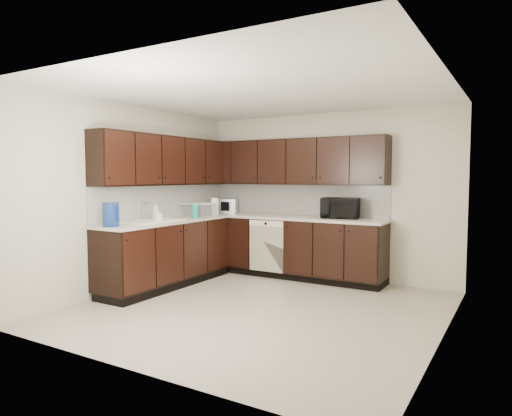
# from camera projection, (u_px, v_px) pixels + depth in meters

# --- Properties ---
(floor) EXTENTS (4.00, 4.00, 0.00)m
(floor) POSITION_uv_depth(u_px,v_px,m) (260.00, 308.00, 5.34)
(floor) COLOR #ACA18E
(floor) RESTS_ON ground
(ceiling) EXTENTS (4.00, 4.00, 0.00)m
(ceiling) POSITION_uv_depth(u_px,v_px,m) (260.00, 92.00, 5.17)
(ceiling) COLOR white
(ceiling) RESTS_ON wall_back
(wall_back) EXTENTS (4.00, 0.02, 2.50)m
(wall_back) POSITION_uv_depth(u_px,v_px,m) (325.00, 196.00, 6.98)
(wall_back) COLOR beige
(wall_back) RESTS_ON floor
(wall_left) EXTENTS (0.02, 4.00, 2.50)m
(wall_left) POSITION_uv_depth(u_px,v_px,m) (134.00, 198.00, 6.27)
(wall_left) COLOR beige
(wall_left) RESTS_ON floor
(wall_right) EXTENTS (0.02, 4.00, 2.50)m
(wall_right) POSITION_uv_depth(u_px,v_px,m) (445.00, 208.00, 4.24)
(wall_right) COLOR beige
(wall_right) RESTS_ON floor
(wall_front) EXTENTS (4.00, 0.02, 2.50)m
(wall_front) POSITION_uv_depth(u_px,v_px,m) (131.00, 215.00, 3.54)
(wall_front) COLOR beige
(wall_front) RESTS_ON floor
(lower_cabinets) EXTENTS (3.00, 2.80, 0.90)m
(lower_cabinets) POSITION_uv_depth(u_px,v_px,m) (239.00, 253.00, 6.78)
(lower_cabinets) COLOR black
(lower_cabinets) RESTS_ON floor
(countertop) EXTENTS (3.03, 2.83, 0.04)m
(countertop) POSITION_uv_depth(u_px,v_px,m) (238.00, 219.00, 6.74)
(countertop) COLOR #B8AFA1
(countertop) RESTS_ON lower_cabinets
(backsplash) EXTENTS (3.00, 2.80, 0.48)m
(backsplash) POSITION_uv_depth(u_px,v_px,m) (234.00, 200.00, 7.01)
(backsplash) COLOR white
(backsplash) RESTS_ON countertop
(upper_cabinets) EXTENTS (3.00, 2.80, 0.70)m
(upper_cabinets) POSITION_uv_depth(u_px,v_px,m) (236.00, 161.00, 6.81)
(upper_cabinets) COLOR black
(upper_cabinets) RESTS_ON wall_back
(dishwasher) EXTENTS (0.58, 0.04, 0.78)m
(dishwasher) POSITION_uv_depth(u_px,v_px,m) (266.00, 243.00, 6.87)
(dishwasher) COLOR beige
(dishwasher) RESTS_ON lower_cabinets
(sink) EXTENTS (0.54, 0.82, 0.42)m
(sink) POSITION_uv_depth(u_px,v_px,m) (151.00, 226.00, 6.12)
(sink) COLOR beige
(sink) RESTS_ON countertop
(microwave) EXTENTS (0.60, 0.47, 0.30)m
(microwave) POSITION_uv_depth(u_px,v_px,m) (340.00, 208.00, 6.61)
(microwave) COLOR black
(microwave) RESTS_ON countertop
(soap_bottle_a) EXTENTS (0.10, 0.10, 0.18)m
(soap_bottle_a) POSITION_uv_depth(u_px,v_px,m) (158.00, 216.00, 6.00)
(soap_bottle_a) COLOR gray
(soap_bottle_a) RESTS_ON countertop
(soap_bottle_b) EXTENTS (0.12, 0.12, 0.25)m
(soap_bottle_b) POSITION_uv_depth(u_px,v_px,m) (156.00, 211.00, 6.36)
(soap_bottle_b) COLOR gray
(soap_bottle_b) RESTS_ON countertop
(toaster_oven) EXTENTS (0.44, 0.39, 0.23)m
(toaster_oven) POSITION_uv_depth(u_px,v_px,m) (226.00, 206.00, 7.63)
(toaster_oven) COLOR silver
(toaster_oven) RESTS_ON countertop
(storage_bin) EXTENTS (0.54, 0.45, 0.18)m
(storage_bin) POSITION_uv_depth(u_px,v_px,m) (200.00, 209.00, 7.09)
(storage_bin) COLOR white
(storage_bin) RESTS_ON countertop
(blue_pitcher) EXTENTS (0.25, 0.25, 0.29)m
(blue_pitcher) POSITION_uv_depth(u_px,v_px,m) (111.00, 214.00, 5.52)
(blue_pitcher) COLOR navy
(blue_pitcher) RESTS_ON countertop
(teal_tumbler) EXTENTS (0.10, 0.10, 0.20)m
(teal_tumbler) POSITION_uv_depth(u_px,v_px,m) (195.00, 211.00, 6.62)
(teal_tumbler) COLOR #0D9984
(teal_tumbler) RESTS_ON countertop
(paper_towel_roll) EXTENTS (0.14, 0.14, 0.26)m
(paper_towel_roll) POSITION_uv_depth(u_px,v_px,m) (215.00, 206.00, 7.25)
(paper_towel_roll) COLOR white
(paper_towel_roll) RESTS_ON countertop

